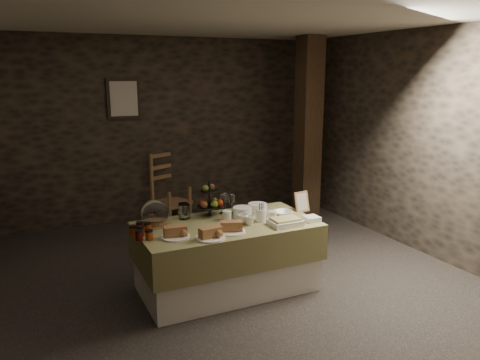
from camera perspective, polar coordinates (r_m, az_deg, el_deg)
name	(u,v)px	position (r m, az deg, el deg)	size (l,w,h in m)	color
ground_plane	(199,287)	(4.83, -5.02, -12.87)	(5.50, 5.00, 0.01)	black
room_shell	(196,132)	(4.38, -5.42, 5.85)	(5.52, 5.02, 2.60)	black
buffet_table	(227,252)	(4.63, -1.59, -8.72)	(1.72, 0.91, 0.68)	silver
chair	(170,189)	(6.91, -8.58, -1.15)	(0.59, 0.58, 0.76)	#9A663C
timber_column	(308,130)	(6.80, 8.29, 6.09)	(0.30, 0.30, 2.60)	black
framed_picture	(124,99)	(6.70, -14.01, 9.60)	(0.45, 0.04, 0.55)	black
plate_stack_a	(242,212)	(4.72, 0.28, -3.91)	(0.19, 0.19, 0.10)	white
plate_stack_b	(258,208)	(4.90, 2.15, -3.38)	(0.20, 0.20, 0.09)	white
cutlery_holder	(261,215)	(4.58, 2.59, -4.34)	(0.10, 0.10, 0.12)	white
cup_a	(242,219)	(4.52, 0.31, -4.77)	(0.11, 0.11, 0.09)	white
cup_b	(249,220)	(4.47, 1.16, -4.96)	(0.10, 0.10, 0.09)	white
mug_c	(227,215)	(4.61, -1.61, -4.35)	(0.09, 0.09, 0.10)	white
mug_d	(272,215)	(4.63, 3.94, -4.33)	(0.08, 0.08, 0.09)	white
bowl	(283,213)	(4.79, 5.26, -4.04)	(0.19, 0.19, 0.05)	white
cake_dome	(155,215)	(4.52, -10.33, -4.18)	(0.26, 0.26, 0.26)	#9A663C
fruit_stand	(211,202)	(4.73, -3.61, -2.71)	(0.26, 0.26, 0.37)	black
bread_platter_left	(175,233)	(4.18, -7.89, -6.45)	(0.26, 0.26, 0.11)	white
bread_platter_center	(211,234)	(4.12, -3.61, -6.64)	(0.26, 0.26, 0.11)	white
bread_platter_right	(231,228)	(4.27, -1.05, -5.88)	(0.26, 0.26, 0.11)	white
jam_jars	(142,232)	(4.28, -11.90, -6.17)	(0.20, 0.32, 0.07)	#5D140A
tart_dish	(285,222)	(4.49, 5.54, -5.09)	(0.30, 0.22, 0.07)	white
square_dish	(312,219)	(4.65, 8.72, -4.68)	(0.14, 0.14, 0.04)	white
menu_frame	(302,202)	(4.97, 7.54, -2.66)	(0.17, 0.02, 0.22)	#9A663C
storage_jar_a	(183,211)	(4.68, -6.90, -3.78)	(0.10, 0.10, 0.16)	white
storage_jar_b	(186,211)	(4.70, -6.65, -3.83)	(0.09, 0.09, 0.14)	white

